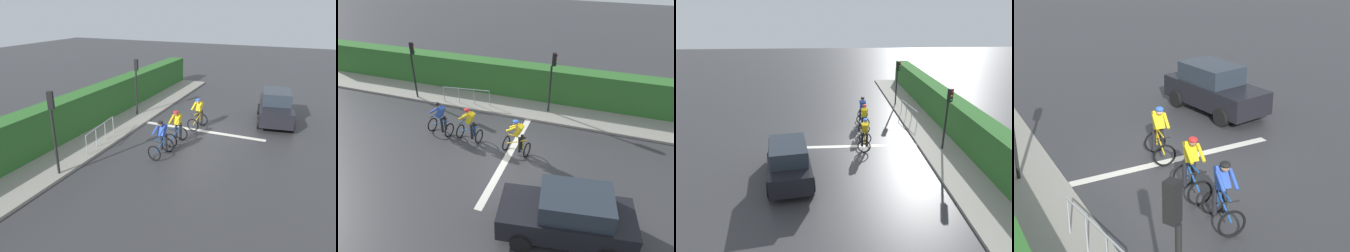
# 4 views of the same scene
# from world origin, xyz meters

# --- Properties ---
(ground_plane) EXTENTS (80.00, 80.00, 0.00)m
(ground_plane) POSITION_xyz_m (0.00, 0.00, 0.00)
(ground_plane) COLOR #333335
(sidewalk_kerb) EXTENTS (2.80, 25.58, 0.12)m
(sidewalk_kerb) POSITION_xyz_m (4.43, 2.00, 0.06)
(sidewalk_kerb) COLOR gray
(sidewalk_kerb) RESTS_ON ground
(stone_wall_low) EXTENTS (0.44, 25.58, 0.53)m
(stone_wall_low) POSITION_xyz_m (5.33, 2.00, 0.27)
(stone_wall_low) COLOR gray
(stone_wall_low) RESTS_ON ground
(hedge_wall) EXTENTS (1.10, 25.58, 2.00)m
(hedge_wall) POSITION_xyz_m (5.63, 2.00, 1.00)
(hedge_wall) COLOR #2D6628
(hedge_wall) RESTS_ON ground
(road_marking_stop_line) EXTENTS (7.00, 0.30, 0.01)m
(road_marking_stop_line) POSITION_xyz_m (0.00, -0.12, 0.00)
(road_marking_stop_line) COLOR silver
(road_marking_stop_line) RESTS_ON ground
(cyclist_lead) EXTENTS (0.85, 1.18, 1.66)m
(cyclist_lead) POSITION_xyz_m (0.45, 3.48, 0.80)
(cyclist_lead) COLOR black
(cyclist_lead) RESTS_ON ground
(cyclist_second) EXTENTS (0.81, 1.16, 1.66)m
(cyclist_second) POSITION_xyz_m (0.38, 1.94, 0.80)
(cyclist_second) COLOR black
(cyclist_second) RESTS_ON ground
(cyclist_mid) EXTENTS (0.86, 1.18, 1.66)m
(cyclist_mid) POSITION_xyz_m (0.13, -0.43, 0.80)
(cyclist_mid) COLOR black
(cyclist_mid) RESTS_ON ground
(car_black) EXTENTS (2.36, 4.31, 1.76)m
(car_black) POSITION_xyz_m (-3.50, -3.17, 0.87)
(car_black) COLOR black
(car_black) RESTS_ON ground
(traffic_light_near_crossing) EXTENTS (0.24, 0.31, 3.34)m
(traffic_light_near_crossing) POSITION_xyz_m (4.14, -0.98, 2.22)
(traffic_light_near_crossing) COLOR black
(traffic_light_near_crossing) RESTS_ON ground
(traffic_light_far_junction) EXTENTS (0.27, 0.29, 3.34)m
(traffic_light_far_junction) POSITION_xyz_m (3.36, 6.66, 2.22)
(traffic_light_far_junction) COLOR black
(traffic_light_far_junction) RESTS_ON ground
(pedestrian_railing_kerbside) EXTENTS (0.39, 2.66, 1.03)m
(pedestrian_railing_kerbside) POSITION_xyz_m (3.53, 3.61, 0.75)
(pedestrian_railing_kerbside) COLOR #999EA3
(pedestrian_railing_kerbside) RESTS_ON ground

